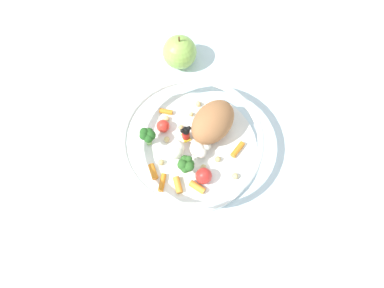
# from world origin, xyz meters

# --- Properties ---
(ground_plane) EXTENTS (2.40, 2.40, 0.00)m
(ground_plane) POSITION_xyz_m (0.00, 0.00, 0.00)
(ground_plane) COLOR silver
(food_container) EXTENTS (0.26, 0.26, 0.08)m
(food_container) POSITION_xyz_m (-0.01, -0.01, 0.03)
(food_container) COLOR white
(food_container) RESTS_ON ground_plane
(loose_apple) EXTENTS (0.07, 0.07, 0.08)m
(loose_apple) POSITION_xyz_m (-0.07, -0.21, 0.04)
(loose_apple) COLOR #8CB74C
(loose_apple) RESTS_ON ground_plane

